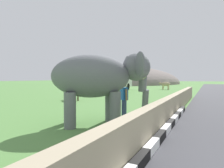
# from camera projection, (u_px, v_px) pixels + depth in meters

# --- Properties ---
(barrier_parapet) EXTENTS (28.00, 0.36, 1.00)m
(barrier_parapet) POSITION_uv_depth(u_px,v_px,m) (151.00, 122.00, 5.78)
(barrier_parapet) COLOR tan
(barrier_parapet) RESTS_ON ground_plane
(elephant) EXTENTS (3.72, 3.91, 2.88)m
(elephant) POSITION_uv_depth(u_px,v_px,m) (101.00, 77.00, 7.62)
(elephant) COLOR slate
(elephant) RESTS_ON ground_plane
(person_handler) EXTENTS (0.50, 0.53, 1.66)m
(person_handler) POSITION_uv_depth(u_px,v_px,m) (124.00, 98.00, 8.94)
(person_handler) COLOR navy
(person_handler) RESTS_ON ground_plane
(bus_white) EXTENTS (9.70, 2.74, 3.50)m
(bus_white) POSITION_uv_depth(u_px,v_px,m) (113.00, 76.00, 27.60)
(bus_white) COLOR silver
(bus_white) RESTS_ON ground_plane
(cow_near) EXTENTS (1.37, 1.82, 1.23)m
(cow_near) POSITION_uv_depth(u_px,v_px,m) (74.00, 90.00, 15.66)
(cow_near) COLOR #473323
(cow_near) RESTS_ON ground_plane
(cow_mid) EXTENTS (1.89, 1.15, 1.23)m
(cow_mid) POSITION_uv_depth(u_px,v_px,m) (105.00, 87.00, 20.49)
(cow_mid) COLOR tan
(cow_mid) RESTS_ON ground_plane
(cow_far) EXTENTS (0.92, 1.93, 1.23)m
(cow_far) POSITION_uv_depth(u_px,v_px,m) (165.00, 84.00, 30.37)
(cow_far) COLOR tan
(cow_far) RESTS_ON ground_plane
(hill_east) EXTENTS (43.38, 34.70, 11.09)m
(hill_east) POSITION_uv_depth(u_px,v_px,m) (125.00, 83.00, 63.60)
(hill_east) COLOR slate
(hill_east) RESTS_ON ground_plane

